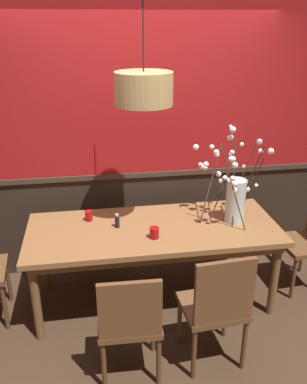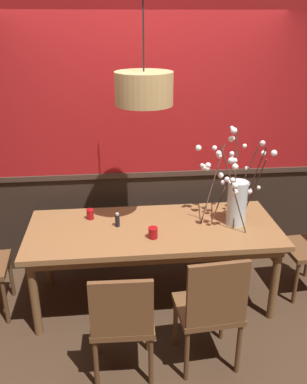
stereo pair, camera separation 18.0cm
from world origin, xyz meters
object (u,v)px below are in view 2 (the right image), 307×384
(chair_far_side_left, at_px, (113,209))
(candle_holder_nearer_edge, at_px, (153,233))
(condiment_bottle, at_px, (117,220))
(dining_table, at_px, (154,235))
(pendant_lamp, at_px, (144,89))
(chair_near_side_left, at_px, (122,320))
(candle_holder_nearer_center, at_px, (90,214))
(vase_with_blossoms, at_px, (236,197))
(chair_near_side_right, at_px, (211,307))

(chair_far_side_left, relative_size, candle_holder_nearer_edge, 10.18)
(chair_far_side_left, bearing_deg, condiment_bottle, -87.21)
(dining_table, bearing_deg, condiment_bottle, 171.10)
(dining_table, xyz_separation_m, pendant_lamp, (-0.07, 0.04, 1.26))
(dining_table, bearing_deg, chair_far_side_left, 111.57)
(chair_far_side_left, relative_size, condiment_bottle, 7.60)
(dining_table, distance_m, chair_near_side_left, 0.93)
(chair_near_side_left, bearing_deg, candle_holder_nearer_center, 102.72)
(candle_holder_nearer_edge, relative_size, pendant_lamp, 0.09)
(chair_far_side_left, xyz_separation_m, vase_with_blossoms, (1.07, -0.87, 0.48))
(chair_near_side_right, distance_m, vase_with_blossoms, 1.05)
(dining_table, height_order, chair_near_side_right, chair_near_side_right)
(chair_near_side_left, xyz_separation_m, candle_holder_nearer_center, (-0.24, 1.08, 0.30))
(chair_near_side_left, distance_m, candle_holder_nearer_center, 1.15)
(chair_near_side_left, height_order, chair_far_side_left, chair_far_side_left)
(dining_table, bearing_deg, chair_near_side_right, -68.77)
(candle_holder_nearer_edge, xyz_separation_m, condiment_bottle, (-0.29, 0.23, 0.01))
(candle_holder_nearer_center, bearing_deg, condiment_bottle, -35.38)
(chair_far_side_left, relative_size, chair_near_side_right, 0.99)
(chair_far_side_left, height_order, candle_holder_nearer_center, chair_far_side_left)
(candle_holder_nearer_edge, distance_m, pendant_lamp, 1.15)
(dining_table, relative_size, vase_with_blossoms, 2.46)
(chair_near_side_left, xyz_separation_m, chair_near_side_right, (0.63, 0.03, 0.04))
(candle_holder_nearer_center, bearing_deg, chair_near_side_left, -77.28)
(condiment_bottle, bearing_deg, candle_holder_nearer_edge, -39.32)
(dining_table, relative_size, condiment_bottle, 17.15)
(dining_table, distance_m, condiment_bottle, 0.34)
(chair_far_side_left, distance_m, chair_near_side_right, 1.85)
(candle_holder_nearer_center, relative_size, pendant_lamp, 0.09)
(chair_near_side_left, distance_m, chair_far_side_left, 1.75)
(vase_with_blossoms, distance_m, candle_holder_nearer_edge, 0.79)
(vase_with_blossoms, height_order, pendant_lamp, pendant_lamp)
(candle_holder_nearer_center, bearing_deg, vase_with_blossoms, -9.20)
(candle_holder_nearer_center, distance_m, candle_holder_nearer_edge, 0.67)
(chair_near_side_left, distance_m, candle_holder_nearer_edge, 0.79)
(chair_near_side_left, height_order, vase_with_blossoms, vase_with_blossoms)
(chair_near_side_left, xyz_separation_m, pendant_lamp, (0.24, 0.90, 1.43))
(dining_table, bearing_deg, chair_near_side_left, -109.56)
(dining_table, distance_m, candle_holder_nearer_edge, 0.23)
(condiment_bottle, height_order, pendant_lamp, pendant_lamp)
(candle_holder_nearer_edge, height_order, condiment_bottle, condiment_bottle)
(chair_near_side_left, distance_m, condiment_bottle, 0.96)
(chair_near_side_right, distance_m, condiment_bottle, 1.12)
(chair_near_side_right, xyz_separation_m, candle_holder_nearer_edge, (-0.35, 0.65, 0.26))
(dining_table, bearing_deg, pendant_lamp, 151.75)
(chair_near_side_right, relative_size, condiment_bottle, 7.67)
(chair_near_side_right, relative_size, vase_with_blossoms, 1.10)
(chair_far_side_left, distance_m, candle_holder_nearer_edge, 1.15)
(chair_near_side_right, bearing_deg, pendant_lamp, 114.31)
(pendant_lamp, bearing_deg, chair_far_side_left, 108.29)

